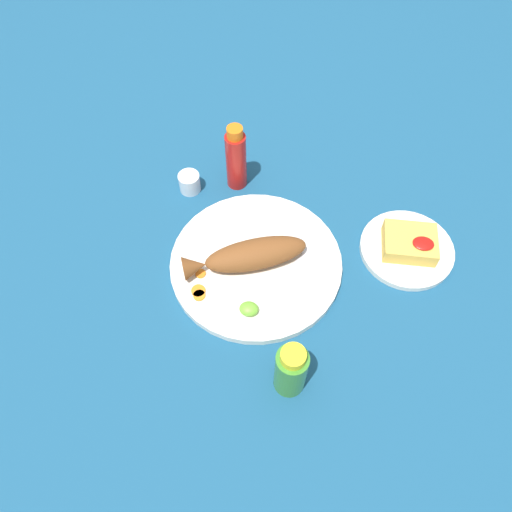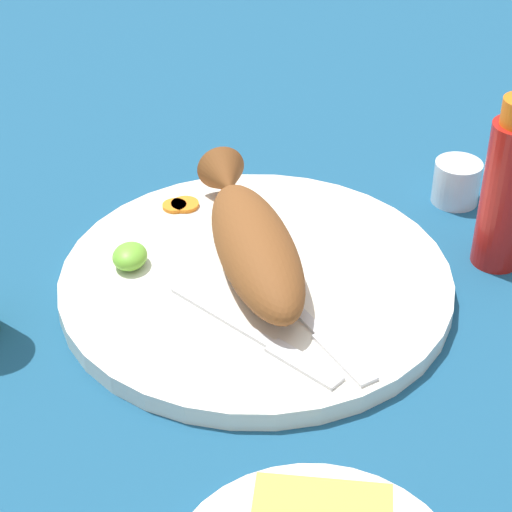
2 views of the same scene
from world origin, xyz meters
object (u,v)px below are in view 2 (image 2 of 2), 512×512
Objects in this scene: fried_fish at (252,240)px; salt_cup at (456,185)px; main_plate at (256,282)px; hot_sauce_bottle_red at (507,189)px; fork_near at (314,327)px; fork_far at (263,340)px.

fried_fish is 0.26m from salt_cup.
main_plate is 0.25m from hot_sauce_bottle_red.
fork_near is (0.09, 0.06, -0.03)m from fried_fish.
salt_cup is at bearing 114.77° from fork_near.
hot_sauce_bottle_red is (-0.14, 0.17, 0.06)m from fork_near.
main_plate is 2.31× the size of fork_near.
fork_near and fork_far have the same top height.
hot_sauce_bottle_red is (-0.16, 0.21, 0.06)m from fork_far.
salt_cup is at bearing -163.14° from hot_sauce_bottle_red.
fork_far is 0.27m from hot_sauce_bottle_red.
fork_far is (0.02, -0.04, 0.00)m from fork_near.
hot_sauce_bottle_red reaches higher than main_plate.
hot_sauce_bottle_red is at bearing 74.20° from fork_far.
fried_fish is at bearing -159.57° from main_plate.
fried_fish reaches higher than fork_near.
fried_fish reaches higher than main_plate.
fried_fish is 0.11m from fork_near.
salt_cup is (-0.27, 0.18, 0.00)m from fork_far.
salt_cup reaches higher than fork_near.
salt_cup is at bearing 132.82° from main_plate.
fork_near is at bearing 15.73° from fried_fish.
fork_near is at bearing 62.96° from fork_far.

